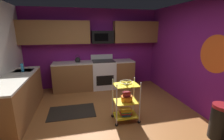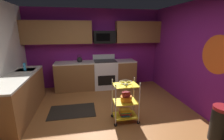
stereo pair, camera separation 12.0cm
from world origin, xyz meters
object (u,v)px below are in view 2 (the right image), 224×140
(microwave, at_px, (104,37))
(book_stack, at_px, (125,112))
(rolling_cart, at_px, (125,102))
(mixing_bowl_small, at_px, (126,94))
(fruit_bowl, at_px, (126,83))
(oven_range, at_px, (105,74))
(mixing_bowl_large, at_px, (126,99))
(trash_can, at_px, (221,124))
(dish_soap_bottle, at_px, (25,67))
(kettle, at_px, (80,60))

(microwave, xyz_separation_m, book_stack, (0.12, -2.22, -1.50))
(rolling_cart, height_order, book_stack, rolling_cart)
(mixing_bowl_small, bearing_deg, book_stack, 177.89)
(fruit_bowl, bearing_deg, book_stack, -90.00)
(oven_range, xyz_separation_m, mixing_bowl_large, (0.14, -2.12, 0.04))
(trash_can, bearing_deg, microwave, 116.98)
(rolling_cart, bearing_deg, mixing_bowl_large, 0.00)
(mixing_bowl_large, xyz_separation_m, dish_soap_bottle, (-2.32, 1.25, 0.50))
(rolling_cart, relative_size, mixing_bowl_large, 3.63)
(trash_can, bearing_deg, book_stack, 147.87)
(microwave, height_order, fruit_bowl, microwave)
(fruit_bowl, height_order, dish_soap_bottle, dish_soap_bottle)
(kettle, distance_m, trash_can, 3.95)
(kettle, bearing_deg, dish_soap_bottle, -147.69)
(microwave, relative_size, trash_can, 1.06)
(mixing_bowl_small, relative_size, book_stack, 0.71)
(oven_range, distance_m, rolling_cart, 2.12)
(fruit_bowl, xyz_separation_m, trash_can, (1.48, -0.93, -0.55))
(mixing_bowl_small, height_order, trash_can, trash_can)
(mixing_bowl_large, height_order, book_stack, mixing_bowl_large)
(microwave, distance_m, mixing_bowl_large, 2.52)
(rolling_cart, height_order, dish_soap_bottle, dish_soap_bottle)
(microwave, height_order, mixing_bowl_small, microwave)
(oven_range, bearing_deg, mixing_bowl_large, -86.15)
(dish_soap_bottle, bearing_deg, rolling_cart, -28.56)
(oven_range, height_order, rolling_cart, oven_range)
(fruit_bowl, xyz_separation_m, mixing_bowl_small, (0.01, -0.00, -0.26))
(microwave, bearing_deg, mixing_bowl_small, -86.42)
(mixing_bowl_small, xyz_separation_m, kettle, (-0.96, 2.11, 0.38))
(kettle, xyz_separation_m, dish_soap_bottle, (-1.36, -0.86, 0.02))
(mixing_bowl_large, bearing_deg, dish_soap_bottle, 151.63)
(oven_range, distance_m, kettle, 0.97)
(oven_range, xyz_separation_m, book_stack, (0.12, -2.12, -0.28))
(rolling_cart, height_order, kettle, kettle)
(oven_range, distance_m, trash_can, 3.45)
(oven_range, distance_m, mixing_bowl_large, 2.12)
(microwave, height_order, dish_soap_bottle, microwave)
(rolling_cart, relative_size, dish_soap_bottle, 4.57)
(mixing_bowl_small, bearing_deg, dish_soap_bottle, 151.58)
(fruit_bowl, distance_m, mixing_bowl_large, 0.36)
(fruit_bowl, distance_m, dish_soap_bottle, 2.63)
(rolling_cart, distance_m, trash_can, 1.75)
(oven_range, xyz_separation_m, dish_soap_bottle, (-2.18, -0.86, 0.54))
(book_stack, height_order, kettle, kettle)
(fruit_bowl, distance_m, trash_can, 1.83)
(book_stack, distance_m, trash_can, 1.75)
(rolling_cart, distance_m, book_stack, 0.25)
(oven_range, distance_m, mixing_bowl_small, 2.13)
(oven_range, height_order, kettle, kettle)
(mixing_bowl_large, bearing_deg, rolling_cart, -180.00)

